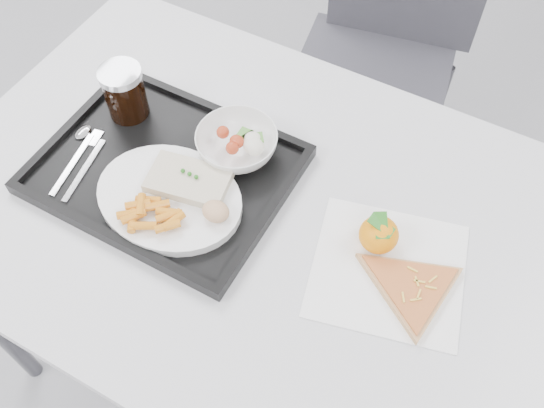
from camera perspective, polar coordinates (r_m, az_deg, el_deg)
The scene contains 14 objects.
table at distance 1.14m, azimuth -1.09°, elevation -2.37°, with size 1.20×0.80×0.75m.
chair at distance 1.75m, azimuth 10.68°, elevation 15.09°, with size 0.49×0.49×0.93m.
tray at distance 1.14m, azimuth -10.00°, elevation 3.11°, with size 0.45×0.35×0.03m.
dinner_plate at distance 1.08m, azimuth -9.62°, elevation 0.56°, with size 0.27×0.27×0.02m.
fish_fillet at distance 1.08m, azimuth -7.84°, elevation 2.23°, with size 0.16×0.11×0.03m.
bread_roll at distance 1.03m, azimuth -5.32°, elevation -0.70°, with size 0.06×0.05×0.03m.
salad_bowl at distance 1.13m, azimuth -3.31°, elevation 5.70°, with size 0.15×0.15×0.05m.
cola_glass at distance 1.20m, azimuth -13.72°, elevation 10.25°, with size 0.08×0.08×0.11m.
cutlery at distance 1.19m, azimuth -17.49°, elevation 4.63°, with size 0.10×0.17×0.01m.
napkin at distance 1.04m, azimuth 10.86°, elevation -6.14°, with size 0.30×0.29×0.00m.
tangerine at distance 1.03m, azimuth 10.01°, elevation -2.85°, with size 0.07×0.07×0.07m.
pizza_slice at distance 1.02m, azimuth 12.98°, elevation -7.68°, with size 0.24×0.24×0.02m.
carrot_pile at distance 1.04m, azimuth -11.40°, elevation -0.91°, with size 0.11×0.09×0.02m.
salad_contents at distance 1.11m, azimuth -2.45°, elevation 5.79°, with size 0.10×0.07×0.03m.
Camera 1 is at (0.31, -0.22, 1.65)m, focal length 40.00 mm.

